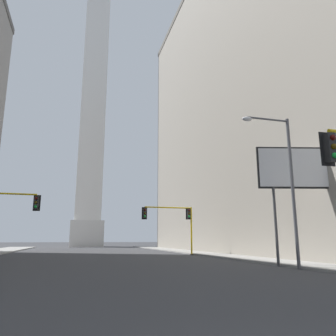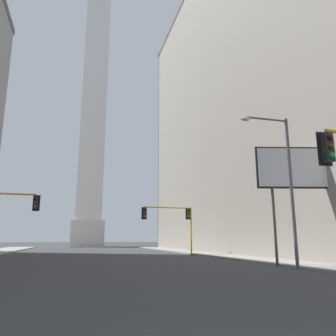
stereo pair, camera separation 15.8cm
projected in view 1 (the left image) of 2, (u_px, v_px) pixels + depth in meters
The scene contains 6 objects.
sidewalk_right at pixel (235, 256), 32.05m from camera, with size 5.00×90.90×0.15m, color gray.
building_right at pixel (270, 93), 45.96m from camera, with size 18.61×57.82×43.60m.
obelisk at pixel (94, 92), 82.43m from camera, with size 7.31×7.31×79.04m.
traffic_light_mid_right at pixel (174, 218), 36.22m from camera, with size 5.82×0.51×5.23m.
street_lamp at pixel (285, 174), 19.80m from camera, with size 3.24×0.36×9.12m.
billboard_sign at pixel (302, 171), 21.98m from camera, with size 5.94×1.63×7.83m.
Camera 1 is at (-2.43, -2.91, 1.69)m, focal length 35.00 mm.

